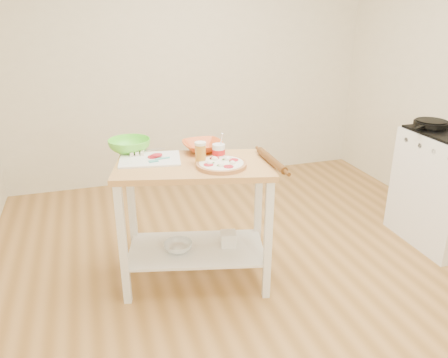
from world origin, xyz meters
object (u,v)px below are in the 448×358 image
knife (141,151)px  shelf_glass_bowl (178,247)px  orange_bowl (203,146)px  yogurt_tub (219,152)px  skillet (431,124)px  pizza (221,164)px  shelf_bin (228,239)px  cutting_board (149,159)px  beer_pint (200,153)px  green_bowl (129,146)px  rolling_pin (271,160)px  prep_island (195,199)px  spatula (158,160)px

knife → shelf_glass_bowl: bearing=-62.9°
orange_bowl → yogurt_tub: yogurt_tub is taller
skillet → yogurt_tub: (-1.83, -0.12, -0.02)m
pizza → shelf_bin: (0.08, 0.08, -0.60)m
cutting_board → knife: 0.16m
beer_pint → shelf_bin: bearing=-4.2°
green_bowl → yogurt_tub: size_ratio=1.59×
pizza → rolling_pin: size_ratio=0.77×
prep_island → skillet: bearing=4.3°
orange_bowl → prep_island: bearing=-117.3°
pizza → orange_bowl: 0.35m
cutting_board → yogurt_tub: 0.47m
prep_island → shelf_glass_bowl: size_ratio=5.64×
prep_island → yogurt_tub: (0.18, 0.03, 0.31)m
skillet → shelf_bin: 1.91m
green_bowl → shelf_glass_bowl: 0.79m
prep_island → skillet: size_ratio=2.75×
orange_bowl → knife: bearing=170.6°
spatula → shelf_bin: spatula is taller
skillet → knife: bearing=152.6°
shelf_glass_bowl → skillet: bearing=3.9°
knife → shelf_glass_bowl: size_ratio=1.35×
prep_island → spatula: 0.37m
orange_bowl → rolling_pin: size_ratio=0.67×
beer_pint → shelf_bin: size_ratio=1.39×
knife → rolling_pin: 0.92m
spatula → shelf_glass_bowl: size_ratio=0.74×
knife → green_bowl: size_ratio=0.92×
knife → shelf_glass_bowl: 0.72m
knife → orange_bowl: (0.43, -0.07, 0.02)m
knife → orange_bowl: 0.44m
knife → shelf_bin: (0.54, -0.34, -0.60)m
green_bowl → rolling_pin: (0.85, -0.54, -0.02)m
cutting_board → rolling_pin: rolling_pin is taller
prep_island → cutting_board: (-0.27, 0.15, 0.27)m
knife → green_bowl: (-0.07, 0.06, 0.03)m
prep_island → rolling_pin: (0.48, -0.17, 0.28)m
spatula → green_bowl: green_bowl is taller
orange_bowl → beer_pint: bearing=-108.0°
knife → green_bowl: bearing=133.3°
orange_bowl → rolling_pin: orange_bowl is taller
skillet → knife: 2.33m
cutting_board → beer_pint: (0.31, -0.18, 0.07)m
skillet → orange_bowl: (-1.89, 0.09, -0.04)m
spatula → cutting_board: bearing=123.1°
prep_island → shelf_glass_bowl: prep_island is taller
cutting_board → yogurt_tub: size_ratio=2.39×
green_bowl → beer_pint: beer_pint is taller
spatula → rolling_pin: (0.70, -0.26, 0.01)m
cutting_board → beer_pint: 0.36m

